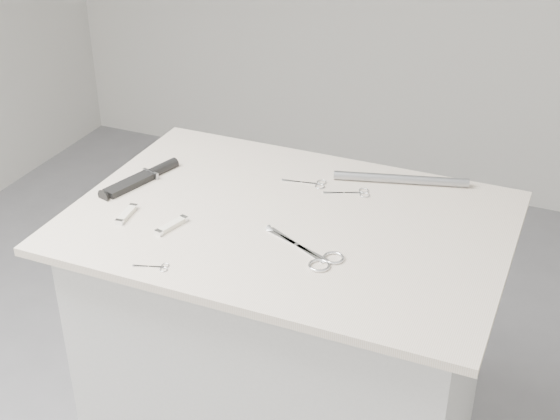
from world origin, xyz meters
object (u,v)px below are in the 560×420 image
at_px(plinth, 288,374).
at_px(pocket_knife_a, 172,225).
at_px(tiny_scissors, 156,267).
at_px(embroidery_scissors_b, 312,183).
at_px(sheathed_knife, 145,177).
at_px(pocket_knife_b, 127,214).
at_px(metal_rail, 401,179).
at_px(embroidery_scissors_a, 355,193).
at_px(large_shears, 315,256).

bearing_deg(plinth, pocket_knife_a, -148.21).
relative_size(tiny_scissors, pocket_knife_a, 0.81).
relative_size(embroidery_scissors_b, sheathed_knife, 0.49).
bearing_deg(pocket_knife_b, tiny_scissors, -139.45).
bearing_deg(tiny_scissors, plinth, 41.01).
distance_m(plinth, metal_rail, 0.58).
xyz_separation_m(embroidery_scissors_a, embroidery_scissors_b, (-0.11, 0.00, -0.00)).
relative_size(plinth, pocket_knife_b, 10.43).
distance_m(large_shears, sheathed_knife, 0.54).
relative_size(embroidery_scissors_a, sheathed_knife, 0.49).
height_order(embroidery_scissors_a, pocket_knife_b, pocket_knife_b).
height_order(embroidery_scissors_a, tiny_scissors, same).
distance_m(pocket_knife_a, pocket_knife_b, 0.12).
bearing_deg(embroidery_scissors_b, plinth, -95.87).
xyz_separation_m(plinth, pocket_knife_b, (-0.35, -0.14, 0.48)).
relative_size(embroidery_scissors_b, pocket_knife_b, 1.29).
bearing_deg(embroidery_scissors_b, pocket_knife_a, -133.54).
bearing_deg(sheathed_knife, plinth, -78.78).
bearing_deg(large_shears, sheathed_knife, -172.36).
xyz_separation_m(pocket_knife_a, metal_rail, (0.42, 0.41, 0.01)).
height_order(embroidery_scissors_b, metal_rail, metal_rail).
relative_size(pocket_knife_a, metal_rail, 0.28).
bearing_deg(embroidery_scissors_a, large_shears, -110.90).
xyz_separation_m(sheathed_knife, pocket_knife_a, (0.18, -0.18, -0.00)).
height_order(embroidery_scissors_b, pocket_knife_b, pocket_knife_b).
bearing_deg(tiny_scissors, large_shears, 12.21).
bearing_deg(sheathed_knife, tiny_scissors, -128.95).
xyz_separation_m(large_shears, metal_rail, (0.08, 0.40, 0.01)).
bearing_deg(metal_rail, pocket_knife_a, -135.49).
bearing_deg(metal_rail, tiny_scissors, -123.13).
relative_size(embroidery_scissors_b, pocket_knife_a, 1.20).
height_order(pocket_knife_a, pocket_knife_b, same).
relative_size(embroidery_scissors_a, embroidery_scissors_b, 0.99).
xyz_separation_m(plinth, embroidery_scissors_a, (0.10, 0.17, 0.47)).
bearing_deg(embroidery_scissors_a, pocket_knife_b, -168.40).
bearing_deg(pocket_knife_a, embroidery_scissors_a, -31.14).
bearing_deg(plinth, tiny_scissors, -121.10).
bearing_deg(tiny_scissors, sheathed_knife, 106.74).
relative_size(plinth, sheathed_knife, 3.99).
xyz_separation_m(tiny_scissors, metal_rail, (0.37, 0.56, 0.01)).
bearing_deg(embroidery_scissors_a, pocket_knife_a, -159.33).
distance_m(plinth, embroidery_scissors_b, 0.50).
relative_size(embroidery_scissors_a, pocket_knife_b, 1.28).
bearing_deg(embroidery_scissors_b, tiny_scissors, -118.85).
xyz_separation_m(large_shears, embroidery_scissors_a, (-0.01, 0.30, -0.00)).
xyz_separation_m(plinth, metal_rail, (0.19, 0.27, 0.48)).
bearing_deg(large_shears, plinth, 157.18).
bearing_deg(pocket_knife_a, tiny_scissors, -146.70).
bearing_deg(pocket_knife_b, sheathed_knife, 11.33).
distance_m(plinth, embroidery_scissors_a, 0.51).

